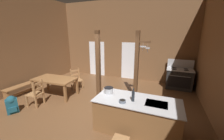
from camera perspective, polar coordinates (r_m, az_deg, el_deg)
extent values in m
cube|color=brown|center=(4.93, -9.28, -16.65)|extent=(8.11, 8.35, 0.10)
cube|color=brown|center=(7.75, 4.77, 12.19)|extent=(8.11, 0.14, 4.28)
cube|color=brown|center=(6.93, -38.14, 8.73)|extent=(0.14, 8.35, 4.28)
cube|color=white|center=(8.43, -6.35, 4.75)|extent=(1.00, 0.01, 2.05)
cube|color=white|center=(7.72, 7.03, 3.78)|extent=(0.84, 0.01, 2.05)
cube|color=brown|center=(3.82, 10.10, -18.42)|extent=(2.11, 0.93, 0.87)
cube|color=#B7BABF|center=(3.59, 10.43, -12.49)|extent=(2.18, 0.99, 0.02)
cube|color=black|center=(3.54, 18.14, -13.30)|extent=(0.53, 0.41, 0.00)
cube|color=black|center=(4.38, 11.13, -19.64)|extent=(2.00, 0.07, 0.10)
cube|color=#272727|center=(7.15, 26.23, -3.40)|extent=(1.13, 0.81, 0.90)
cube|color=black|center=(6.79, 26.30, -4.60)|extent=(0.93, 0.05, 0.52)
cylinder|color=#B7BABF|center=(6.68, 26.59, -2.41)|extent=(0.83, 0.06, 0.02)
cube|color=#B7BABF|center=(7.03, 26.67, 0.20)|extent=(1.17, 0.85, 0.03)
cube|color=#B7BABF|center=(7.33, 26.74, 2.41)|extent=(1.14, 0.09, 0.40)
cylinder|color=black|center=(6.90, 28.78, -0.15)|extent=(0.21, 0.21, 0.01)
cylinder|color=black|center=(6.86, 24.68, 0.28)|extent=(0.21, 0.21, 0.01)
cylinder|color=black|center=(7.19, 28.59, 0.43)|extent=(0.21, 0.21, 0.01)
cylinder|color=black|center=(7.16, 24.67, 0.85)|extent=(0.21, 0.21, 0.01)
cylinder|color=black|center=(6.69, 29.51, -1.69)|extent=(0.05, 0.03, 0.04)
cylinder|color=black|center=(6.67, 27.64, -1.50)|extent=(0.05, 0.03, 0.04)
cylinder|color=black|center=(6.66, 25.76, -1.30)|extent=(0.05, 0.03, 0.04)
cylinder|color=black|center=(6.65, 23.88, -1.11)|extent=(0.05, 0.03, 0.04)
cube|color=brown|center=(5.24, 10.19, 1.47)|extent=(0.15, 0.15, 2.63)
cube|color=brown|center=(5.05, 12.83, 11.43)|extent=(0.53, 0.13, 0.06)
cylinder|color=#B7BABF|center=(5.06, 12.90, 10.63)|extent=(0.01, 0.01, 0.14)
cylinder|color=#B7BABF|center=(5.06, 12.84, 9.61)|extent=(0.25, 0.25, 0.04)
cylinder|color=#B7BABF|center=(5.07, 12.79, 8.71)|extent=(0.02, 0.02, 0.14)
cylinder|color=#B7BABF|center=(5.02, 14.78, 10.19)|extent=(0.01, 0.01, 0.19)
cylinder|color=#B7BABF|center=(5.03, 14.70, 8.88)|extent=(0.18, 0.18, 0.04)
cylinder|color=#B7BABF|center=(5.04, 14.63, 7.98)|extent=(0.02, 0.02, 0.14)
cube|color=brown|center=(4.86, -5.77, 0.55)|extent=(0.14, 0.14, 2.63)
cube|color=#9E7044|center=(3.34, 3.68, -27.13)|extent=(0.36, 0.28, 0.04)
cube|color=brown|center=(6.08, -22.90, -3.52)|extent=(1.73, 0.95, 0.06)
cube|color=brown|center=(6.99, -25.31, -4.64)|extent=(0.08, 0.08, 0.68)
cube|color=brown|center=(6.02, -14.41, -6.71)|extent=(0.08, 0.08, 0.68)
cube|color=brown|center=(6.50, -30.09, -6.69)|extent=(0.08, 0.08, 0.68)
cube|color=brown|center=(5.45, -18.98, -9.46)|extent=(0.08, 0.08, 0.68)
cube|color=#9E7044|center=(6.52, -14.55, -4.16)|extent=(0.61, 0.61, 0.04)
cube|color=#9E7044|center=(6.50, -12.23, -6.19)|extent=(0.07, 0.07, 0.41)
cube|color=#9E7044|center=(6.37, -15.36, -6.85)|extent=(0.07, 0.07, 0.41)
cube|color=#9E7044|center=(6.74, -13.70, -3.07)|extent=(0.07, 0.07, 0.95)
cube|color=#9E7044|center=(6.62, -16.72, -3.63)|extent=(0.07, 0.07, 0.95)
cube|color=#9E7044|center=(6.57, -15.41, -0.33)|extent=(0.23, 0.34, 0.07)
cube|color=#9E7044|center=(6.62, -15.30, -1.91)|extent=(0.23, 0.34, 0.07)
cube|color=#9E7044|center=(5.66, -29.61, -8.75)|extent=(0.49, 0.49, 0.04)
cube|color=#9E7044|center=(5.76, -32.02, -11.15)|extent=(0.06, 0.06, 0.41)
cube|color=#9E7044|center=(5.99, -29.41, -9.78)|extent=(0.06, 0.06, 0.41)
cube|color=#9E7044|center=(5.39, -29.59, -9.37)|extent=(0.06, 0.06, 0.95)
cube|color=#9E7044|center=(5.64, -26.94, -7.97)|extent=(0.06, 0.06, 0.95)
cube|color=#9E7044|center=(5.39, -28.72, -5.08)|extent=(0.08, 0.38, 0.07)
cube|color=#9E7044|center=(5.45, -28.46, -6.96)|extent=(0.08, 0.38, 0.07)
cube|color=brown|center=(6.87, -33.66, -5.40)|extent=(0.43, 1.39, 0.04)
cube|color=brown|center=(6.66, -37.90, -8.70)|extent=(0.31, 0.07, 0.40)
cube|color=brown|center=(7.26, -29.29, -5.60)|extent=(0.31, 0.07, 0.40)
cube|color=brown|center=(6.97, -33.30, -7.72)|extent=(0.12, 1.18, 0.06)
cube|color=#194756|center=(5.62, -36.34, -12.06)|extent=(0.35, 0.39, 0.48)
cube|color=#194756|center=(5.53, -36.16, -13.27)|extent=(0.17, 0.22, 0.17)
cylinder|color=black|center=(5.74, -35.42, -11.40)|extent=(0.05, 0.05, 0.38)
cylinder|color=black|center=(5.74, -37.36, -11.70)|extent=(0.05, 0.05, 0.38)
sphere|color=#194756|center=(5.54, -36.69, -10.01)|extent=(0.37, 0.37, 0.27)
cylinder|color=#B7BABF|center=(3.88, -1.39, -8.56)|extent=(0.25, 0.25, 0.16)
cylinder|color=black|center=(3.85, -1.40, -7.40)|extent=(0.26, 0.26, 0.01)
cylinder|color=#B7BABF|center=(3.92, -3.27, -7.71)|extent=(0.05, 0.02, 0.02)
cylinder|color=#B7BABF|center=(3.82, 0.54, -8.30)|extent=(0.05, 0.02, 0.02)
cylinder|color=slate|center=(3.43, 4.37, -12.94)|extent=(0.17, 0.17, 0.06)
cylinder|color=black|center=(3.41, 4.38, -12.48)|extent=(0.14, 0.14, 0.00)
cylinder|color=#1E2328|center=(3.48, 8.83, -10.86)|extent=(0.08, 0.08, 0.25)
cylinder|color=#1E2328|center=(3.40, 8.94, -8.26)|extent=(0.03, 0.03, 0.09)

